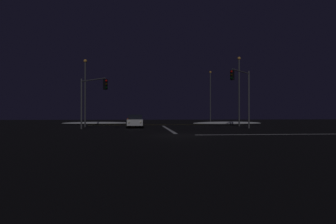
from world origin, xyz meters
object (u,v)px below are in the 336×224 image
at_px(sedan_white, 135,121).
at_px(sedan_orange, 134,120).
at_px(sedan_gray, 136,119).
at_px(traffic_signal_nw, 92,93).
at_px(streetlamp_right_near, 239,86).
at_px(traffic_signal_ne, 242,88).
at_px(sedan_red, 134,119).
at_px(streetlamp_left_near, 85,88).
at_px(streetlamp_right_far, 210,93).

distance_m(sedan_white, sedan_orange, 5.51).
distance_m(sedan_white, sedan_gray, 17.15).
relative_size(sedan_orange, sedan_gray, 1.00).
distance_m(traffic_signal_nw, streetlamp_right_near, 19.51).
xyz_separation_m(sedan_white, traffic_signal_ne, (11.93, -3.67, 3.77)).
xyz_separation_m(sedan_gray, traffic_signal_ne, (12.44, -20.81, 3.77)).
bearing_deg(traffic_signal_nw, sedan_orange, 66.14).
relative_size(sedan_gray, traffic_signal_nw, 0.78).
xyz_separation_m(sedan_orange, traffic_signal_ne, (12.27, -9.17, 3.77)).
height_order(sedan_white, sedan_red, same).
height_order(sedan_red, streetlamp_left_near, streetlamp_left_near).
distance_m(sedan_orange, sedan_gray, 11.64).
relative_size(sedan_gray, streetlamp_right_far, 0.43).
distance_m(traffic_signal_ne, streetlamp_right_far, 22.54).
distance_m(traffic_signal_ne, traffic_signal_nw, 16.41).
relative_size(traffic_signal_nw, streetlamp_right_near, 0.59).
relative_size(sedan_white, streetlamp_right_near, 0.46).
xyz_separation_m(sedan_red, traffic_signal_nw, (-3.89, -14.59, 3.05)).
distance_m(sedan_red, sedan_gray, 6.35).
height_order(sedan_gray, streetlamp_right_near, streetlamp_right_near).
bearing_deg(streetlamp_left_near, traffic_signal_ne, -19.20).
bearing_deg(sedan_gray, streetlamp_right_near, -45.04).
distance_m(sedan_gray, traffic_signal_nw, 21.53).
bearing_deg(streetlamp_left_near, sedan_orange, 23.98).
height_order(sedan_white, streetlamp_right_near, streetlamp_right_near).
height_order(sedan_white, sedan_gray, same).
xyz_separation_m(sedan_orange, sedan_gray, (-0.17, 11.64, 0.00)).
xyz_separation_m(sedan_red, streetlamp_right_far, (14.42, 7.97, 4.90)).
bearing_deg(streetlamp_right_far, sedan_red, -151.09).
relative_size(sedan_red, streetlamp_left_near, 0.50).
height_order(traffic_signal_ne, streetlamp_left_near, streetlamp_left_near).
height_order(sedan_red, traffic_signal_nw, traffic_signal_nw).
xyz_separation_m(sedan_gray, streetlamp_right_far, (14.37, 1.62, 4.90)).
xyz_separation_m(traffic_signal_ne, streetlamp_right_far, (1.92, 22.42, 1.13)).
bearing_deg(streetlamp_right_far, sedan_orange, -136.97).
bearing_deg(streetlamp_right_near, sedan_orange, 169.05).
height_order(sedan_orange, traffic_signal_nw, traffic_signal_nw).
distance_m(sedan_orange, sedan_red, 5.29).
xyz_separation_m(traffic_signal_ne, streetlamp_left_near, (-18.45, 6.42, 0.47)).
height_order(sedan_orange, sedan_red, same).
bearing_deg(traffic_signal_ne, sedan_white, 162.91).
distance_m(sedan_red, traffic_signal_ne, 19.48).
bearing_deg(sedan_gray, streetlamp_right_far, 6.42).
height_order(sedan_white, streetlamp_right_far, streetlamp_right_far).
distance_m(traffic_signal_ne, streetlamp_right_near, 6.76).
xyz_separation_m(sedan_white, traffic_signal_nw, (-4.46, -3.80, 3.05)).
relative_size(sedan_white, sedan_red, 1.00).
xyz_separation_m(sedan_white, sedan_red, (-0.56, 10.79, 0.00)).
bearing_deg(sedan_gray, sedan_red, -90.50).
xyz_separation_m(streetlamp_left_near, streetlamp_right_near, (20.37, 0.00, 0.36)).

